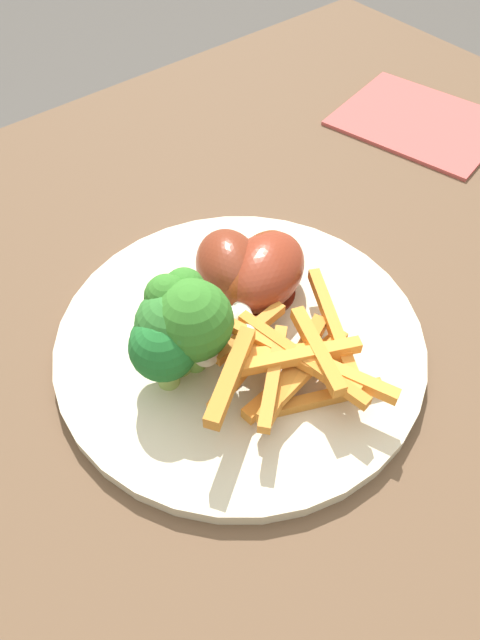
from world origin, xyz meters
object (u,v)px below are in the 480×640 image
chicken_drumstick_near (229,270)px  dining_table (284,422)px  chicken_drumstick_far (262,275)px  chicken_drumstick_extra (255,274)px  broccoli_floret_middle (164,344)px  carrot_fries_pile (293,362)px  dinner_plate (240,342)px  broccoli_floret_front (175,326)px  broccoli_floret_back (187,317)px

chicken_drumstick_near → dining_table: bearing=-88.2°
chicken_drumstick_far → chicken_drumstick_extra: chicken_drumstick_far is taller
chicken_drumstick_far → broccoli_floret_middle: bearing=-169.7°
chicken_drumstick_near → chicken_drumstick_far: same height
broccoli_floret_middle → carrot_fries_pile: broccoli_floret_middle is taller
dining_table → chicken_drumstick_near: chicken_drumstick_near is taller
broccoli_floret_middle → chicken_drumstick_extra: broccoli_floret_middle is taller
dining_table → dinner_plate: dinner_plate is taller
dining_table → chicken_drumstick_far: chicken_drumstick_far is taller
chicken_drumstick_near → chicken_drumstick_extra: chicken_drumstick_near is taller
chicken_drumstick_extra → chicken_drumstick_far: bearing=-61.8°
chicken_drumstick_near → chicken_drumstick_extra: 0.02m
broccoli_floret_middle → carrot_fries_pile: (0.07, -0.06, -0.02)m
chicken_drumstick_near → chicken_drumstick_far: size_ratio=0.81×
broccoli_floret_front → broccoli_floret_back: 0.01m
carrot_fries_pile → broccoli_floret_middle: bearing=138.8°
broccoli_floret_back → chicken_drumstick_far: bearing=11.9°
broccoli_floret_front → broccoli_floret_middle: broccoli_floret_front is taller
dining_table → dinner_plate: bearing=129.5°
dining_table → chicken_drumstick_far: size_ratio=7.24×
chicken_drumstick_extra → broccoli_floret_middle: bearing=-166.8°
dining_table → chicken_drumstick_far: (0.01, 0.05, 0.14)m
broccoli_floret_front → broccoli_floret_middle: (-0.01, -0.00, -0.01)m
chicken_drumstick_extra → chicken_drumstick_near: bearing=133.0°
broccoli_floret_middle → broccoli_floret_back: (0.02, 0.00, 0.01)m
broccoli_floret_front → broccoli_floret_middle: 0.01m
dining_table → broccoli_floret_front: 0.18m
dinner_plate → broccoli_floret_middle: broccoli_floret_middle is taller
carrot_fries_pile → chicken_drumstick_near: bearing=77.9°
broccoli_floret_front → chicken_drumstick_near: bearing=25.2°
broccoli_floret_middle → chicken_drumstick_far: 0.11m
dinner_plate → broccoli_floret_front: (-0.05, 0.01, 0.05)m
broccoli_floret_middle → chicken_drumstick_far: broccoli_floret_middle is taller
dinner_plate → broccoli_floret_back: (-0.04, 0.00, 0.06)m
chicken_drumstick_far → chicken_drumstick_extra: (-0.00, 0.00, -0.00)m
broccoli_floret_front → carrot_fries_pile: bearing=-48.9°
dining_table → broccoli_floret_middle: size_ratio=15.93×
broccoli_floret_back → dinner_plate: bearing=-6.5°
dinner_plate → chicken_drumstick_far: chicken_drumstick_far is taller
dining_table → chicken_drumstick_near: (-0.00, 0.07, 0.14)m
dining_table → chicken_drumstick_far: 0.15m
broccoli_floret_front → broccoli_floret_back: (0.01, -0.00, 0.00)m
chicken_drumstick_near → broccoli_floret_front: bearing=-154.8°
broccoli_floret_front → chicken_drumstick_far: bearing=9.4°
carrot_fries_pile → chicken_drumstick_extra: bearing=66.9°
broccoli_floret_back → broccoli_floret_middle: bearing=-176.0°
dining_table → chicken_drumstick_extra: 0.15m
chicken_drumstick_far → chicken_drumstick_near: bearing=129.9°
broccoli_floret_middle → chicken_drumstick_near: (0.09, 0.04, -0.02)m
broccoli_floret_middle → chicken_drumstick_extra: size_ratio=0.47×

